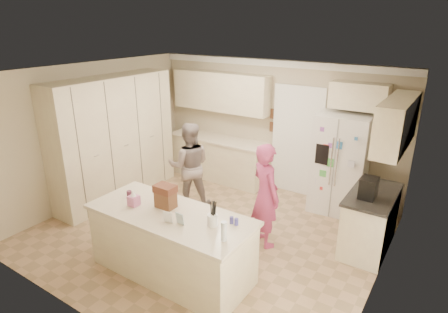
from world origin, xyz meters
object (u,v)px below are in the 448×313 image
Objects in this scene: utensil_crock at (212,220)px; teen_girl at (266,195)px; refrigerator at (340,164)px; dollhouse_body at (166,200)px; coffee_maker at (369,188)px; teen_boy at (189,166)px; tissue_box at (134,201)px; island_base at (171,245)px.

teen_girl is at bearing 87.53° from utensil_crock.
dollhouse_body is at bearing -119.77° from refrigerator.
teen_boy is at bearing -176.68° from coffee_maker.
refrigerator is 1.10× the size of teen_girl.
coffee_maker reaches higher than dollhouse_body.
coffee_maker is 0.19× the size of teen_boy.
refrigerator is 6.92× the size of dollhouse_body.
teen_girl is (1.26, 1.46, -0.18)m from tissue_box.
teen_boy is (-0.49, 1.82, -0.19)m from tissue_box.
refrigerator is 3.08m from utensil_crock.
teen_boy is at bearing -153.85° from refrigerator.
coffee_maker is 2.84m from dollhouse_body.
tissue_box is 0.09× the size of teen_girl.
teen_boy is at bearing 135.24° from utensil_crock.
coffee_maker is at bearing 52.88° from utensil_crock.
refrigerator is at bearing 77.70° from utensil_crock.
refrigerator reaches higher than teen_boy.
island_base is (-1.31, -3.06, -0.46)m from refrigerator.
utensil_crock reaches higher than island_base.
dollhouse_body is 0.16× the size of teen_boy.
coffee_maker is 2.87m from island_base.
teen_girl is at bearing -113.03° from refrigerator.
island_base is at bearing -137.17° from coffee_maker.
refrigerator is 3.30m from dollhouse_body.
dollhouse_body is at bearing 26.57° from tissue_box.
teen_girl is (1.74, -0.36, 0.01)m from teen_boy.
dollhouse_body is at bearing 146.31° from island_base.
teen_girl is (-1.34, -0.54, -0.25)m from coffee_maker.
dollhouse_body is (-2.20, -1.80, -0.03)m from coffee_maker.
coffee_maker is 3.28m from tissue_box.
refrigerator reaches higher than utensil_crock.
island_base is 14.67× the size of utensil_crock.
coffee_maker is 2.00× the size of utensil_crock.
island_base is at bearing 95.10° from teen_girl.
tissue_box is at bearing -169.70° from island_base.
dollhouse_body reaches higher than island_base.
coffee_maker is at bearing -60.79° from refrigerator.
teen_girl reaches higher than dollhouse_body.
teen_boy is (-0.89, 1.62, -0.23)m from dollhouse_body.
refrigerator reaches higher than dollhouse_body.
coffee_maker is 1.47m from teen_girl.
teen_boy is at bearing 118.64° from dollhouse_body.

